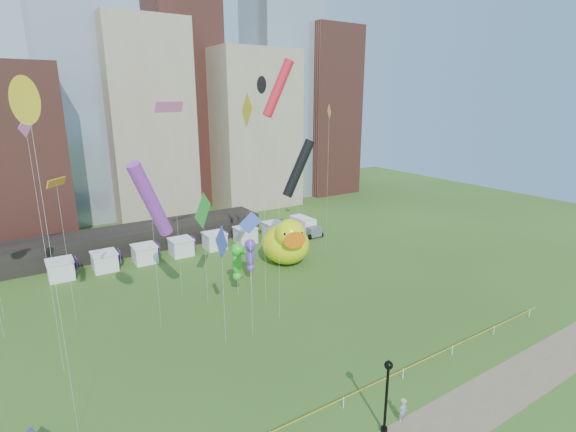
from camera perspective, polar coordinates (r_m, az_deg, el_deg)
ground at (r=33.69m, az=7.29°, el=-23.77°), size 160.00×160.00×0.00m
skyline at (r=83.02m, az=-19.95°, el=14.65°), size 101.00×23.00×68.00m
pavilion at (r=66.01m, az=-19.75°, el=-2.84°), size 38.00×6.00×3.20m
vendor_tents at (r=61.91m, az=-13.87°, el=-4.04°), size 33.24×2.80×2.40m
caution_tape at (r=33.27m, az=7.34°, el=-22.86°), size 50.00×0.06×0.90m
big_duck at (r=56.47m, az=-0.20°, el=-3.42°), size 8.14×9.32×6.56m
small_duck at (r=59.70m, az=1.15°, el=-3.87°), size 3.31×4.39×3.35m
seahorse_green at (r=47.53m, az=-6.68°, el=-5.63°), size 1.70×1.99×6.04m
seahorse_purple at (r=50.90m, az=-4.95°, el=-4.84°), size 1.73×1.95×5.33m
lamppost at (r=30.30m, az=12.90°, el=-21.26°), size 0.56×0.56×5.41m
box_truck at (r=69.46m, az=2.19°, el=-1.28°), size 2.59×6.08×2.56m
woman at (r=32.85m, az=14.90°, el=-23.61°), size 0.64×0.49×1.56m
kite_1 at (r=45.27m, az=-15.38°, el=13.56°), size 3.36×1.88×20.83m
kite_2 at (r=42.61m, az=-3.39°, el=16.71°), size 0.42×1.64×23.15m
kite_3 at (r=44.54m, az=-11.13°, el=0.62°), size 2.76×2.45×11.98m
kite_4 at (r=44.94m, az=-5.43°, el=13.39°), size 0.60×3.44×21.72m
kite_5 at (r=37.40m, az=-5.01°, el=-1.25°), size 1.86×0.76×11.78m
kite_6 at (r=58.73m, az=5.44°, el=12.80°), size 1.63×1.30×20.39m
kite_8 at (r=38.98m, az=-1.31°, el=16.44°), size 3.02×1.28×24.44m
kite_9 at (r=35.30m, az=-31.02°, el=8.18°), size 0.98×1.23×20.07m
kite_10 at (r=55.83m, az=1.39°, el=6.28°), size 4.56×2.03×16.14m
kite_12 at (r=27.40m, az=-31.12°, el=12.85°), size 1.16×2.53×22.32m
kite_13 at (r=36.70m, az=-8.76°, el=-3.59°), size 0.29×3.08×11.01m
kite_14 at (r=44.05m, az=-28.20°, el=3.77°), size 1.83×2.03×14.21m
kite_15 at (r=39.76m, az=-17.66°, el=2.02°), size 4.36×3.04×16.15m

